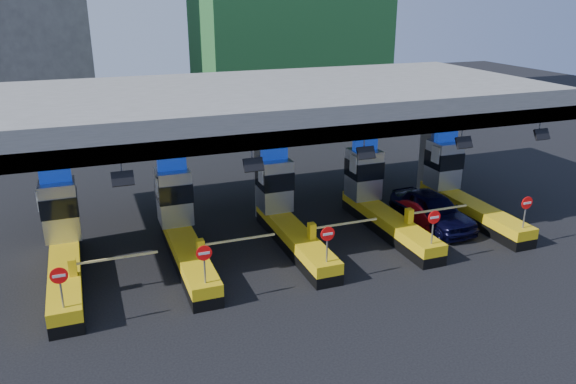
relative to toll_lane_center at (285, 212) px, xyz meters
name	(u,v)px	position (x,y,z in m)	size (l,w,h in m)	color
ground	(287,240)	(0.00, -0.28, -1.40)	(120.00, 120.00, 0.00)	black
toll_canopy	(267,104)	(0.00, 2.59, 4.74)	(28.00, 12.09, 7.00)	slate
toll_lane_far_left	(63,242)	(-10.00, 0.00, 0.00)	(4.43, 8.00, 4.16)	black
toll_lane_left	(181,226)	(-5.00, 0.00, 0.00)	(4.43, 8.00, 4.16)	black
toll_lane_center	(285,212)	(0.00, 0.00, 0.00)	(4.43, 8.00, 4.16)	black
toll_lane_right	(377,199)	(5.00, 0.00, 0.00)	(4.43, 8.00, 4.16)	black
toll_lane_far_right	(459,188)	(10.00, 0.00, 0.00)	(4.43, 8.00, 4.16)	black
bg_building_concrete	(6,20)	(-14.00, 35.72, 7.60)	(14.00, 10.00, 18.00)	#4C4C49
van	(432,210)	(7.56, -1.20, -0.50)	(2.11, 5.25, 1.79)	black
red_car	(426,215)	(7.27, -1.14, -0.76)	(1.34, 3.84, 1.27)	red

